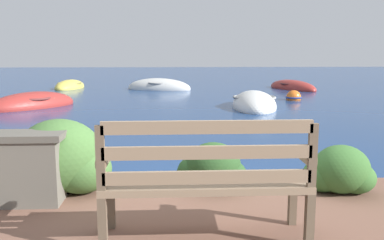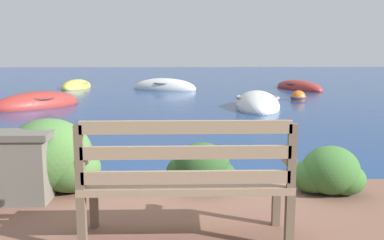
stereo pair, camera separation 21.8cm
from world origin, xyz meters
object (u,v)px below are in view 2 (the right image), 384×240
object	(u,v)px
park_bench	(186,177)
rowboat_mid	(37,105)
mooring_buoy	(298,98)
rowboat_outer	(299,88)
rowboat_nearest	(257,105)
rowboat_distant	(76,87)
rowboat_far	(164,88)

from	to	relation	value
park_bench	rowboat_mid	world-z (taller)	park_bench
mooring_buoy	rowboat_outer	bearing A→B (deg)	74.35
rowboat_nearest	rowboat_outer	world-z (taller)	rowboat_nearest
rowboat_distant	park_bench	bearing A→B (deg)	-155.56
rowboat_mid	rowboat_distant	size ratio (longest dim) A/B	1.13
rowboat_nearest	rowboat_mid	size ratio (longest dim) A/B	1.10
park_bench	rowboat_distant	size ratio (longest dim) A/B	0.63
rowboat_outer	rowboat_distant	xyz separation A→B (m)	(-9.67, 0.87, 0.00)
rowboat_outer	rowboat_mid	bearing A→B (deg)	102.49
park_bench	rowboat_far	distance (m)	15.12
rowboat_outer	mooring_buoy	bearing A→B (deg)	145.46
rowboat_outer	rowboat_distant	bearing A→B (deg)	65.98
rowboat_nearest	rowboat_outer	size ratio (longest dim) A/B	0.96
rowboat_nearest	park_bench	bearing A→B (deg)	173.29
rowboat_nearest	rowboat_mid	distance (m)	6.41
rowboat_mid	mooring_buoy	bearing A→B (deg)	-38.85
rowboat_mid	rowboat_distant	xyz separation A→B (m)	(-0.41, 6.52, -0.01)
rowboat_far	rowboat_outer	world-z (taller)	rowboat_far
rowboat_mid	rowboat_far	size ratio (longest dim) A/B	0.93
park_bench	rowboat_distant	bearing A→B (deg)	110.77
rowboat_mid	rowboat_far	xyz separation A→B (m)	(3.52, 5.58, 0.00)
rowboat_far	mooring_buoy	world-z (taller)	rowboat_far
rowboat_nearest	mooring_buoy	size ratio (longest dim) A/B	5.66
park_bench	rowboat_distant	world-z (taller)	park_bench
rowboat_far	rowboat_mid	bearing A→B (deg)	-102.70
rowboat_far	rowboat_outer	distance (m)	5.74
park_bench	rowboat_far	bearing A→B (deg)	97.32
park_bench	rowboat_nearest	bearing A→B (deg)	81.25
rowboat_nearest	mooring_buoy	xyz separation A→B (m)	(1.70, 1.84, 0.01)
rowboat_mid	rowboat_distant	distance (m)	6.53
rowboat_outer	rowboat_distant	size ratio (longest dim) A/B	1.30
rowboat_far	rowboat_nearest	bearing A→B (deg)	-44.44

